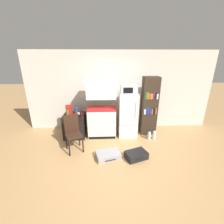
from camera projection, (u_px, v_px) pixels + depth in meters
ground_plane at (119, 160)px, 3.78m from camera, size 24.00×24.00×0.00m
wall_back at (120, 91)px, 5.21m from camera, size 6.40×0.10×2.67m
side_table at (75, 126)px, 4.81m from camera, size 0.66×0.61×0.74m
kitchen_hutch at (102, 111)px, 4.72m from camera, size 0.89×0.56×1.84m
refrigerator at (128, 115)px, 4.78m from camera, size 0.57×0.61×1.42m
microwave at (129, 89)px, 4.50m from camera, size 0.48×0.41×0.24m
bookshelf at (149, 106)px, 4.84m from camera, size 0.49×0.36×1.89m
bottle_ketchup_red at (76, 115)px, 4.51m from camera, size 0.08×0.08×0.16m
bottle_olive_oil at (68, 113)px, 4.48m from camera, size 0.08×0.08×0.28m
bottle_milk_white at (69, 110)px, 4.87m from camera, size 0.09×0.09×0.18m
bottle_wine_dark at (81, 114)px, 4.45m from camera, size 0.07×0.07×0.26m
bottle_blue_soda at (76, 110)px, 4.77m from camera, size 0.07×0.07×0.26m
bowl at (79, 113)px, 4.75m from camera, size 0.13×0.13×0.04m
cereal_box at (69, 109)px, 4.71m from camera, size 0.19×0.07×0.30m
chair at (73, 130)px, 4.04m from camera, size 0.53×0.53×1.00m
suitcase_large_flat at (108, 155)px, 3.84m from camera, size 0.68×0.54×0.14m
suitcase_small_flat at (136, 155)px, 3.81m from camera, size 0.62×0.51×0.18m
water_bottle_front at (154, 135)px, 4.69m from camera, size 0.10×0.10×0.34m
water_bottle_middle at (149, 136)px, 4.69m from camera, size 0.09×0.09×0.31m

